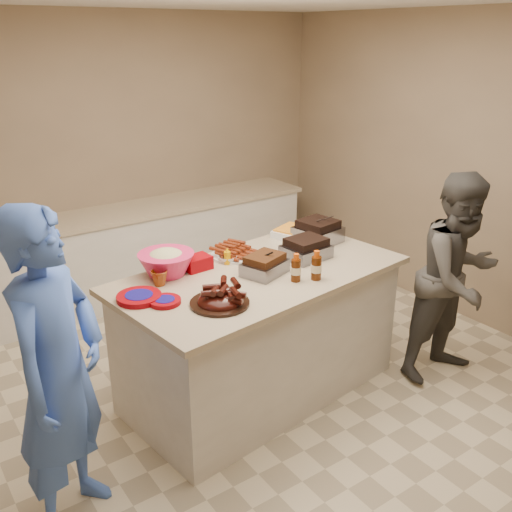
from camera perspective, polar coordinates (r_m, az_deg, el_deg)
room at (r=4.31m, az=1.51°, el=-13.77°), size 4.50×5.00×2.70m
back_counter at (r=5.81m, az=-11.44°, el=0.48°), size 3.60×0.64×0.90m
island at (r=4.38m, az=0.39°, el=-13.15°), size 2.13×1.29×0.95m
rib_platter at (r=3.46m, az=-3.65°, el=-4.85°), size 0.43×0.43×0.15m
pulled_pork_tray at (r=3.88m, az=0.87°, el=-1.80°), size 0.35×0.31×0.09m
brisket_tray at (r=4.18m, az=4.99°, el=-0.17°), size 0.33×0.28×0.09m
roasting_pan at (r=4.51m, az=6.16°, el=1.42°), size 0.35×0.35×0.12m
coleslaw_bowl at (r=3.92m, az=-8.88°, el=-1.82°), size 0.43×0.43×0.26m
sausage_plate at (r=4.19m, az=-2.27°, el=-0.03°), size 0.42×0.42×0.06m
mac_cheese_dish at (r=4.62m, az=3.49°, el=2.03°), size 0.34×0.30×0.08m
bbq_bottle_a at (r=3.78m, az=3.98°, el=-2.50°), size 0.07×0.07×0.19m
bbq_bottle_b at (r=3.82m, az=6.00°, el=-2.32°), size 0.08×0.08×0.20m
mustard_bottle at (r=4.05m, az=-2.88°, el=-0.81°), size 0.05×0.05×0.13m
sauce_bowl at (r=4.09m, az=-2.87°, el=-0.57°), size 0.14×0.06×0.14m
plate_stack_large at (r=3.59m, az=-11.59°, el=-4.30°), size 0.31×0.31×0.03m
plate_stack_small at (r=3.51m, az=-9.09°, el=-4.69°), size 0.22×0.22×0.03m
plastic_cup at (r=3.76m, az=-9.60°, el=-2.89°), size 0.12×0.11×0.11m
basket_stack at (r=3.98m, az=-5.90°, el=-1.30°), size 0.20×0.15×0.09m
guest_blue at (r=3.61m, az=-17.26°, el=-23.22°), size 1.69×1.74×0.43m
guest_gray at (r=4.83m, az=18.36°, el=-10.79°), size 0.85×1.63×0.60m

